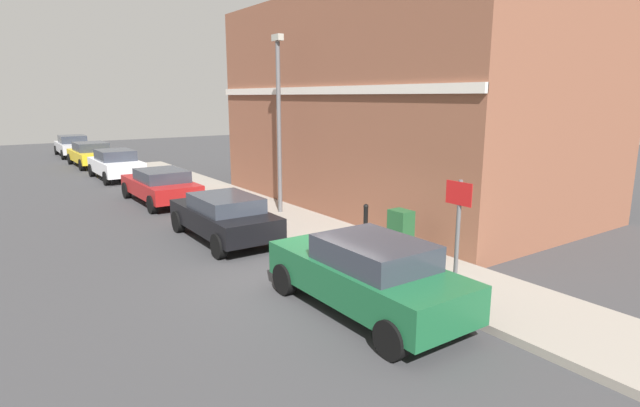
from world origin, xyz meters
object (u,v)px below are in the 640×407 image
car_yellow (91,154)px  car_silver (73,146)px  lamppost (279,117)px  car_white (116,164)px  bollard_near_cabinet (366,222)px  car_black (224,216)px  car_red (161,185)px  car_green (367,274)px  utility_cabinet (400,235)px  street_sign (458,221)px

car_yellow → car_silver: size_ratio=0.99×
lamppost → car_white: bearing=103.2°
car_yellow → bollard_near_cabinet: bearing=-173.7°
car_yellow → lamppost: size_ratio=0.78×
car_black → car_red: size_ratio=0.94×
car_green → lamppost: bearing=-19.0°
car_yellow → bollard_near_cabinet: car_yellow is taller
lamppost → bollard_near_cabinet: bearing=-89.6°
car_red → car_silver: bearing=-0.3°
car_black → lamppost: bearing=-59.4°
car_yellow → utility_cabinet: (2.61, -22.72, -0.05)m
car_white → bollard_near_cabinet: size_ratio=4.07×
car_red → car_silver: (-0.07, 18.46, 0.04)m
car_black → car_white: (0.11, 12.83, 0.05)m
car_black → car_red: car_black is taller
car_black → street_sign: (1.77, -6.69, 0.96)m
car_white → lamppost: lamppost is taller
car_green → utility_cabinet: bearing=-55.3°
street_sign → car_silver: bearing=93.1°
car_silver → bollard_near_cabinet: bearing=-173.2°
car_silver → bollard_near_cabinet: 27.43m
car_green → bollard_near_cabinet: bearing=-39.7°
car_white → car_silver: 11.65m
car_white → utility_cabinet: car_white is taller
car_yellow → street_sign: size_ratio=1.93×
lamppost → car_green: bearing=-108.9°
car_yellow → bollard_near_cabinet: 21.47m
bollard_near_cabinet → street_sign: (-1.01, -3.87, 0.96)m
car_yellow → lamppost: (2.68, -16.89, 2.58)m
utility_cabinet → street_sign: bearing=-110.5°
utility_cabinet → street_sign: size_ratio=0.50×
utility_cabinet → lamppost: size_ratio=0.20×
lamppost → utility_cabinet: bearing=-90.7°
street_sign → lamppost: size_ratio=0.40×
car_black → bollard_near_cabinet: bearing=-134.8°
car_yellow → utility_cabinet: 22.87m
car_black → car_silver: size_ratio=0.92×
car_green → car_silver: bearing=0.1°
car_green → bollard_near_cabinet: size_ratio=4.10×
car_black → bollard_near_cabinet: size_ratio=3.98×
car_silver → utility_cabinet: car_silver is taller
car_silver → utility_cabinet: size_ratio=3.89×
car_green → car_black: size_ratio=1.03×
bollard_near_cabinet → car_silver: bearing=95.7°
car_silver → street_sign: (1.71, -31.16, 0.93)m
car_green → car_yellow: (-0.08, 24.47, -0.03)m
street_sign → bollard_near_cabinet: bearing=75.3°
car_red → car_white: 6.81m
car_white → car_yellow: (-0.04, 5.66, -0.02)m
car_white → car_yellow: bearing=-0.2°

